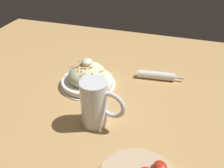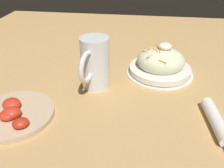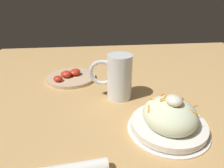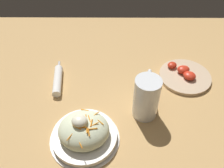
# 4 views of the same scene
# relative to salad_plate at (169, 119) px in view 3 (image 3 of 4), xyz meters

# --- Properties ---
(ground_plane) EXTENTS (1.43, 1.43, 0.00)m
(ground_plane) POSITION_rel_salad_plate_xyz_m (-0.15, -0.01, -0.03)
(ground_plane) COLOR tan
(salad_plate) EXTENTS (0.21, 0.21, 0.11)m
(salad_plate) POSITION_rel_salad_plate_xyz_m (0.00, 0.00, 0.00)
(salad_plate) COLOR white
(salad_plate) RESTS_ON ground_plane
(beer_mug) EXTENTS (0.08, 0.14, 0.15)m
(beer_mug) POSITION_rel_salad_plate_xyz_m (-0.19, -0.11, 0.04)
(beer_mug) COLOR white
(beer_mug) RESTS_ON ground_plane
(tomato_plate) EXTENTS (0.20, 0.20, 0.04)m
(tomato_plate) POSITION_rel_salad_plate_xyz_m (-0.36, -0.28, -0.02)
(tomato_plate) COLOR #D1B28E
(tomato_plate) RESTS_ON ground_plane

